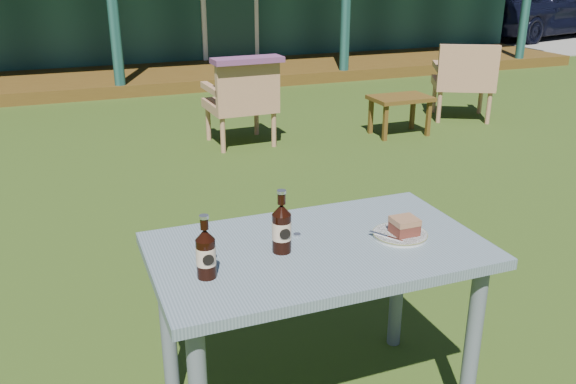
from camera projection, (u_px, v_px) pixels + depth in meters
name	position (u px, v px, depth m)	size (l,w,h in m)	color
ground	(214.00, 245.00, 3.85)	(80.00, 80.00, 0.00)	#334916
gravel_strip	(545.00, 34.00, 14.80)	(9.00, 6.00, 0.02)	gray
car_near	(536.00, 6.00, 13.91)	(1.70, 4.23, 1.44)	black
cafe_table	(317.00, 270.00, 2.24)	(1.20, 0.70, 0.72)	slate
plate	(400.00, 234.00, 2.27)	(0.20, 0.20, 0.01)	silver
cake_slice	(405.00, 226.00, 2.25)	(0.09, 0.09, 0.06)	#57251B
fork	(386.00, 236.00, 2.24)	(0.01, 0.14, 0.00)	silver
cola_bottle_near	(282.00, 228.00, 2.12)	(0.07, 0.07, 0.23)	black
cola_bottle_far	(206.00, 253.00, 1.95)	(0.06, 0.07, 0.22)	black
bottle_cap	(297.00, 235.00, 2.28)	(0.03, 0.03, 0.01)	silver
armchair_left	(242.00, 98.00, 5.78)	(0.63, 0.59, 0.82)	#AE7B57
armchair_right	(464.00, 77.00, 6.73)	(0.83, 0.82, 0.85)	#AE7B57
floral_throw	(247.00, 60.00, 5.50)	(0.65, 0.22, 0.05)	#6B3961
side_table	(400.00, 102.00, 6.18)	(0.60, 0.40, 0.40)	#553A14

